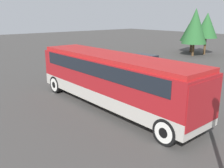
{
  "coord_description": "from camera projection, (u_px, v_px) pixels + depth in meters",
  "views": [
    {
      "loc": [
        10.26,
        -8.61,
        5.07
      ],
      "look_at": [
        0.0,
        0.0,
        1.35
      ],
      "focal_mm": 40.0,
      "sensor_mm": 36.0,
      "label": 1
    }
  ],
  "objects": [
    {
      "name": "tree_left",
      "position": [
        192.0,
        29.0,
        34.37
      ],
      "size": [
        3.19,
        3.19,
        4.89
      ],
      "color": "brown",
      "rests_on": "ground_plane"
    },
    {
      "name": "ground_plane",
      "position": [
        112.0,
        107.0,
        14.26
      ],
      "size": [
        120.0,
        120.0,
        0.0
      ],
      "primitive_type": "plane",
      "color": "#423F3D"
    },
    {
      "name": "tour_bus",
      "position": [
        113.0,
        76.0,
        13.7
      ],
      "size": [
        11.2,
        2.61,
        3.0
      ],
      "color": "#B7B2A8",
      "rests_on": "ground_plane"
    },
    {
      "name": "tree_center",
      "position": [
        195.0,
        26.0,
        30.95
      ],
      "size": [
        3.09,
        3.09,
        5.9
      ],
      "color": "brown",
      "rests_on": "ground_plane"
    },
    {
      "name": "parked_car_mid",
      "position": [
        125.0,
        67.0,
        22.02
      ],
      "size": [
        4.69,
        1.96,
        1.27
      ],
      "color": "maroon",
      "rests_on": "ground_plane"
    },
    {
      "name": "parked_car_near",
      "position": [
        145.0,
        62.0,
        24.03
      ],
      "size": [
        4.35,
        1.79,
        1.39
      ],
      "color": "#7A6B5B",
      "rests_on": "ground_plane"
    },
    {
      "name": "tree_right",
      "position": [
        207.0,
        26.0,
        32.26
      ],
      "size": [
        2.87,
        2.87,
        5.36
      ],
      "color": "brown",
      "rests_on": "ground_plane"
    }
  ]
}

